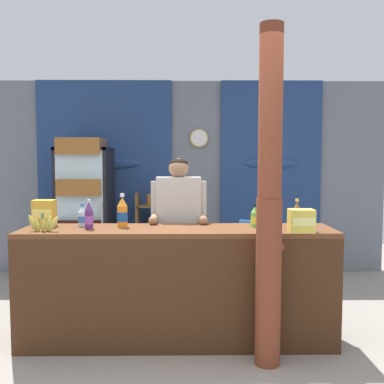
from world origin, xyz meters
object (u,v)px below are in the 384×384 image
at_px(snack_box_instant_noodle, 301,221).
at_px(drink_fridge, 85,205).
at_px(stall_counter, 177,276).
at_px(soda_bottle_orange_soda, 122,213).
at_px(soda_bottle_lime_soda, 255,217).
at_px(soda_bottle_grape_soda, 89,217).
at_px(shopkeeper, 179,219).
at_px(banana_bunch, 44,224).
at_px(bottle_shelf_rack, 154,234).
at_px(soda_bottle_iced_tea, 297,216).
at_px(plastic_lawn_chair, 260,250).
at_px(timber_post, 269,206).
at_px(soda_bottle_water, 82,217).
at_px(snack_box_choco_powder, 44,213).

bearing_deg(snack_box_instant_noodle, drink_fridge, 137.78).
distance_m(stall_counter, soda_bottle_orange_soda, 0.73).
distance_m(soda_bottle_lime_soda, soda_bottle_grape_soda, 1.42).
height_order(shopkeeper, soda_bottle_lime_soda, shopkeeper).
distance_m(shopkeeper, banana_bunch, 1.26).
xyz_separation_m(bottle_shelf_rack, banana_bunch, (-0.74, -2.14, 0.46)).
bearing_deg(soda_bottle_iced_tea, soda_bottle_grape_soda, -178.73).
height_order(soda_bottle_grape_soda, snack_box_instant_noodle, soda_bottle_grape_soda).
height_order(shopkeeper, soda_bottle_iced_tea, shopkeeper).
height_order(bottle_shelf_rack, plastic_lawn_chair, bottle_shelf_rack).
bearing_deg(soda_bottle_grape_soda, shopkeeper, 34.06).
relative_size(soda_bottle_orange_soda, soda_bottle_grape_soda, 1.16).
bearing_deg(shopkeeper, timber_post, -52.20).
distance_m(plastic_lawn_chair, snack_box_instant_noodle, 1.79).
xyz_separation_m(bottle_shelf_rack, plastic_lawn_chair, (1.31, -0.52, -0.11)).
bearing_deg(timber_post, soda_bottle_water, 160.25).
distance_m(drink_fridge, snack_box_instant_noodle, 3.00).
bearing_deg(bottle_shelf_rack, soda_bottle_lime_soda, -62.17).
distance_m(bottle_shelf_rack, snack_box_instant_noodle, 2.64).
distance_m(drink_fridge, soda_bottle_grape_soda, 1.90).
bearing_deg(snack_box_instant_noodle, shopkeeper, 145.72).
height_order(snack_box_instant_noodle, banana_bunch, snack_box_instant_noodle).
height_order(timber_post, snack_box_choco_powder, timber_post).
bearing_deg(banana_bunch, snack_box_choco_powder, 106.96).
xyz_separation_m(stall_counter, snack_box_instant_noodle, (1.01, -0.10, 0.48)).
bearing_deg(soda_bottle_iced_tea, plastic_lawn_chair, 92.63).
bearing_deg(soda_bottle_grape_soda, banana_bunch, -161.81).
bearing_deg(soda_bottle_orange_soda, snack_box_choco_powder, 175.31).
bearing_deg(soda_bottle_lime_soda, plastic_lawn_chair, 78.55).
relative_size(stall_counter, soda_bottle_iced_tea, 10.55).
height_order(soda_bottle_water, soda_bottle_iced_tea, soda_bottle_iced_tea).
xyz_separation_m(soda_bottle_grape_soda, snack_box_instant_noodle, (1.76, -0.18, -0.01)).
bearing_deg(soda_bottle_lime_soda, snack_box_instant_noodle, -39.05).
distance_m(bottle_shelf_rack, snack_box_choco_powder, 2.10).
distance_m(timber_post, plastic_lawn_chair, 2.06).
distance_m(plastic_lawn_chair, banana_bunch, 2.67).
bearing_deg(plastic_lawn_chair, shopkeeper, -133.83).
relative_size(plastic_lawn_chair, shopkeeper, 0.54).
bearing_deg(banana_bunch, soda_bottle_water, 46.99).
xyz_separation_m(soda_bottle_orange_soda, soda_bottle_lime_soda, (1.15, -0.02, -0.04)).
bearing_deg(stall_counter, drink_fridge, 122.42).
xyz_separation_m(shopkeeper, soda_bottle_grape_soda, (-0.75, -0.51, 0.09)).
bearing_deg(bottle_shelf_rack, timber_post, -66.54).
bearing_deg(snack_box_instant_noodle, soda_bottle_iced_tea, 85.10).
xyz_separation_m(bottle_shelf_rack, soda_bottle_iced_tea, (1.38, -1.99, 0.50)).
xyz_separation_m(plastic_lawn_chair, soda_bottle_water, (-1.80, -1.35, 0.59)).
distance_m(soda_bottle_orange_soda, soda_bottle_lime_soda, 1.16).
xyz_separation_m(drink_fridge, soda_bottle_grape_soda, (0.47, -1.84, 0.09)).
distance_m(plastic_lawn_chair, soda_bottle_grape_soda, 2.36).
distance_m(soda_bottle_lime_soda, soda_bottle_iced_tea, 0.36).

